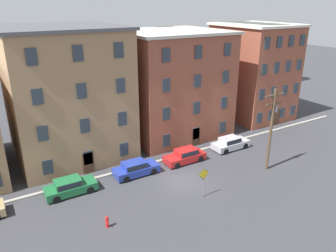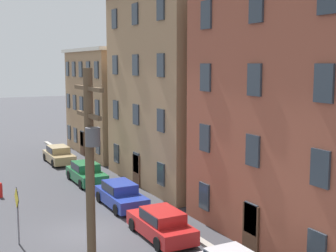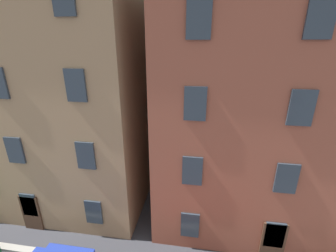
{
  "view_description": "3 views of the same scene",
  "coord_description": "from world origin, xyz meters",
  "px_view_note": "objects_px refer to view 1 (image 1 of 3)",
  "views": [
    {
      "loc": [
        -15.1,
        -22.48,
        15.81
      ],
      "look_at": [
        0.43,
        3.53,
        4.26
      ],
      "focal_mm": 35.0,
      "sensor_mm": 36.0,
      "label": 1
    },
    {
      "loc": [
        21.8,
        -6.65,
        8.42
      ],
      "look_at": [
        0.89,
        4.22,
        5.27
      ],
      "focal_mm": 50.0,
      "sensor_mm": 36.0,
      "label": 2
    },
    {
      "loc": [
        1.92,
        -2.83,
        10.0
      ],
      "look_at": [
        0.88,
        3.93,
        7.47
      ],
      "focal_mm": 24.0,
      "sensor_mm": 36.0,
      "label": 3
    }
  ],
  "objects_px": {
    "car_green": "(70,186)",
    "caution_sign": "(204,178)",
    "utility_pole": "(272,125)",
    "car_silver": "(230,143)",
    "car_blue": "(136,168)",
    "car_red": "(185,155)",
    "fire_hydrant": "(107,222)"
  },
  "relations": [
    {
      "from": "fire_hydrant",
      "to": "car_green",
      "type": "bearing_deg",
      "value": 100.74
    },
    {
      "from": "car_silver",
      "to": "fire_hydrant",
      "type": "distance_m",
      "value": 18.14
    },
    {
      "from": "car_green",
      "to": "car_red",
      "type": "distance_m",
      "value": 12.05
    },
    {
      "from": "utility_pole",
      "to": "fire_hydrant",
      "type": "distance_m",
      "value": 17.65
    },
    {
      "from": "car_red",
      "to": "caution_sign",
      "type": "relative_size",
      "value": 1.59
    },
    {
      "from": "car_blue",
      "to": "car_silver",
      "type": "bearing_deg",
      "value": -0.47
    },
    {
      "from": "car_blue",
      "to": "fire_hydrant",
      "type": "relative_size",
      "value": 4.58
    },
    {
      "from": "car_green",
      "to": "caution_sign",
      "type": "bearing_deg",
      "value": -33.28
    },
    {
      "from": "car_blue",
      "to": "car_red",
      "type": "height_order",
      "value": "same"
    },
    {
      "from": "utility_pole",
      "to": "fire_hydrant",
      "type": "xyz_separation_m",
      "value": [
        -17.15,
        -0.42,
        -4.19
      ]
    },
    {
      "from": "car_blue",
      "to": "utility_pole",
      "type": "height_order",
      "value": "utility_pole"
    },
    {
      "from": "car_blue",
      "to": "car_red",
      "type": "distance_m",
      "value": 5.67
    },
    {
      "from": "caution_sign",
      "to": "utility_pole",
      "type": "relative_size",
      "value": 0.33
    },
    {
      "from": "car_red",
      "to": "utility_pole",
      "type": "bearing_deg",
      "value": -41.52
    },
    {
      "from": "car_silver",
      "to": "fire_hydrant",
      "type": "relative_size",
      "value": 4.58
    },
    {
      "from": "car_green",
      "to": "caution_sign",
      "type": "xyz_separation_m",
      "value": [
        9.7,
        -6.37,
        1.11
      ]
    },
    {
      "from": "car_green",
      "to": "caution_sign",
      "type": "height_order",
      "value": "caution_sign"
    },
    {
      "from": "utility_pole",
      "to": "car_silver",
      "type": "bearing_deg",
      "value": 90.16
    },
    {
      "from": "caution_sign",
      "to": "fire_hydrant",
      "type": "relative_size",
      "value": 2.88
    },
    {
      "from": "car_green",
      "to": "fire_hydrant",
      "type": "relative_size",
      "value": 4.58
    },
    {
      "from": "utility_pole",
      "to": "car_blue",
      "type": "bearing_deg",
      "value": 154.61
    },
    {
      "from": "car_green",
      "to": "car_blue",
      "type": "distance_m",
      "value": 6.38
    },
    {
      "from": "car_red",
      "to": "car_silver",
      "type": "distance_m",
      "value": 6.21
    },
    {
      "from": "car_green",
      "to": "car_red",
      "type": "relative_size",
      "value": 1.0
    },
    {
      "from": "car_silver",
      "to": "utility_pole",
      "type": "distance_m",
      "value": 6.8
    },
    {
      "from": "car_blue",
      "to": "fire_hydrant",
      "type": "height_order",
      "value": "car_blue"
    },
    {
      "from": "caution_sign",
      "to": "utility_pole",
      "type": "bearing_deg",
      "value": 5.34
    },
    {
      "from": "car_silver",
      "to": "car_green",
      "type": "bearing_deg",
      "value": 179.96
    },
    {
      "from": "car_red",
      "to": "utility_pole",
      "type": "distance_m",
      "value": 9.2
    },
    {
      "from": "car_green",
      "to": "utility_pole",
      "type": "distance_m",
      "value": 19.51
    },
    {
      "from": "car_green",
      "to": "car_blue",
      "type": "xyz_separation_m",
      "value": [
        6.38,
        0.08,
        0.0
      ]
    },
    {
      "from": "car_green",
      "to": "car_blue",
      "type": "height_order",
      "value": "same"
    }
  ]
}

